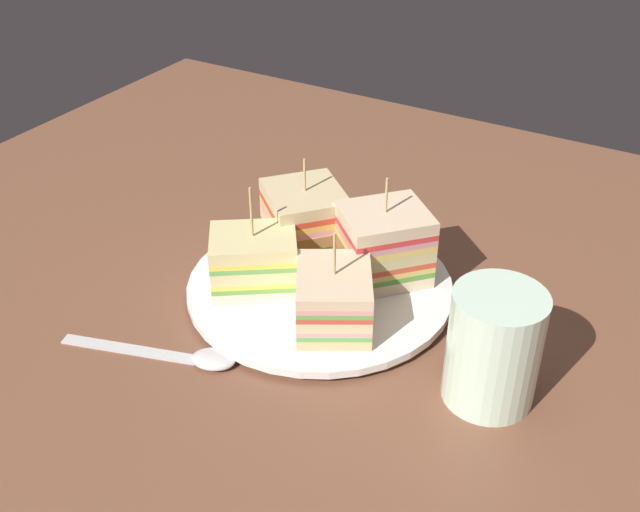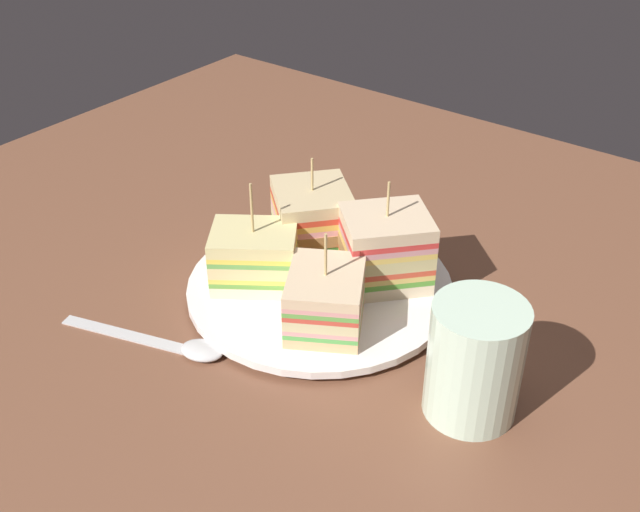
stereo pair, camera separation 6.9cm
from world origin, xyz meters
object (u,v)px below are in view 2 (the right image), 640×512
object	(u,v)px
sandwich_wedge_0	(385,249)
chip_pile	(299,275)
sandwich_wedge_2	(255,257)
drinking_glass	(474,368)
sandwich_wedge_1	(313,220)
sandwich_wedge_3	(326,299)
plate	(320,288)
spoon	(181,346)

from	to	relation	value
sandwich_wedge_0	chip_pile	size ratio (longest dim) A/B	1.63
chip_pile	sandwich_wedge_2	bearing A→B (deg)	34.72
sandwich_wedge_2	drinking_glass	world-z (taller)	sandwich_wedge_2
chip_pile	sandwich_wedge_1	bearing A→B (deg)	-64.97
sandwich_wedge_1	sandwich_wedge_3	distance (cm)	11.85
plate	spoon	size ratio (longest dim) A/B	1.59
sandwich_wedge_0	sandwich_wedge_3	distance (cm)	8.47
sandwich_wedge_0	spoon	distance (cm)	20.04
plate	spoon	xyz separation A→B (cm)	(4.65, 13.37, -0.41)
chip_pile	spoon	xyz separation A→B (cm)	(3.03, 12.27, -1.76)
chip_pile	spoon	size ratio (longest dim) A/B	0.41
drinking_glass	chip_pile	bearing A→B (deg)	-10.87
sandwich_wedge_2	chip_pile	bearing A→B (deg)	0.11
sandwich_wedge_2	sandwich_wedge_3	distance (cm)	8.86
plate	sandwich_wedge_2	size ratio (longest dim) A/B	2.40
sandwich_wedge_0	drinking_glass	xyz separation A→B (cm)	(-13.66, 8.86, -0.65)
sandwich_wedge_1	spoon	xyz separation A→B (cm)	(0.53, 17.62, -4.19)
plate	sandwich_wedge_1	size ratio (longest dim) A/B	2.37
sandwich_wedge_1	spoon	bearing A→B (deg)	-50.19
plate	sandwich_wedge_2	world-z (taller)	sandwich_wedge_2
sandwich_wedge_1	chip_pile	xyz separation A→B (cm)	(-2.49, 5.34, -2.43)
sandwich_wedge_2	sandwich_wedge_3	bearing A→B (deg)	-41.57
plate	sandwich_wedge_0	size ratio (longest dim) A/B	2.40
sandwich_wedge_3	drinking_glass	size ratio (longest dim) A/B	1.02
sandwich_wedge_0	sandwich_wedge_1	bearing A→B (deg)	-48.83
sandwich_wedge_2	drinking_glass	size ratio (longest dim) A/B	1.06
sandwich_wedge_0	sandwich_wedge_3	xyz separation A→B (cm)	(0.44, 8.41, -0.89)
plate	chip_pile	size ratio (longest dim) A/B	3.90
sandwich_wedge_1	sandwich_wedge_3	bearing A→B (deg)	-5.59
drinking_glass	sandwich_wedge_2	bearing A→B (deg)	-3.81
sandwich_wedge_2	chip_pile	distance (cm)	4.37
sandwich_wedge_1	sandwich_wedge_2	distance (cm)	7.65
plate	chip_pile	world-z (taller)	chip_pile
plate	sandwich_wedge_1	bearing A→B (deg)	-45.90
plate	sandwich_wedge_0	bearing A→B (deg)	-137.55
sandwich_wedge_3	sandwich_wedge_2	bearing A→B (deg)	53.08
sandwich_wedge_1	spoon	distance (cm)	18.12
sandwich_wedge_1	sandwich_wedge_2	world-z (taller)	sandwich_wedge_2
sandwich_wedge_0	sandwich_wedge_3	size ratio (longest dim) A/B	1.05
drinking_glass	sandwich_wedge_3	bearing A→B (deg)	-1.83
sandwich_wedge_2	spoon	size ratio (longest dim) A/B	0.66
drinking_glass	plate	bearing A→B (deg)	-15.11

